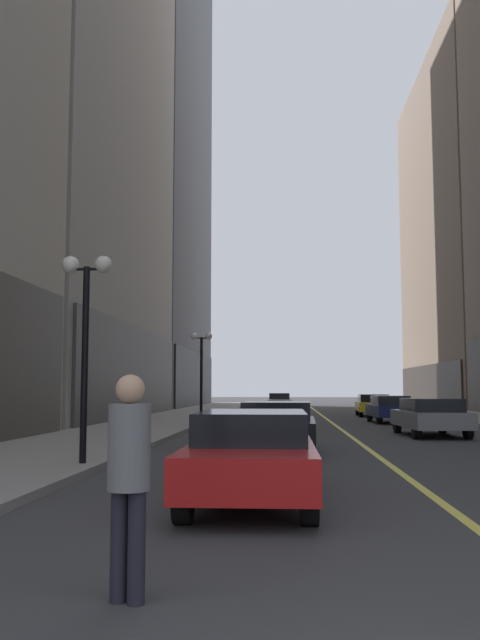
{
  "coord_description": "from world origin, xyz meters",
  "views": [
    {
      "loc": [
        -2.26,
        -3.13,
        1.66
      ],
      "look_at": [
        -4.61,
        32.71,
        5.24
      ],
      "focal_mm": 38.8,
      "sensor_mm": 36.0,
      "label": 1
    }
  ],
  "objects_px": {
    "car_grey": "(430,415)",
    "pedestrian_in_grey_suit": "(129,467)",
    "car_yellow": "(373,404)",
    "street_lamp_left_far": "(201,356)",
    "car_black": "(277,425)",
    "car_white": "(279,401)",
    "street_lamp_left_near": "(86,312)",
    "car_navy": "(390,408)",
    "car_red": "(252,452)"
  },
  "relations": [
    {
      "from": "car_grey",
      "to": "pedestrian_in_grey_suit",
      "type": "bearing_deg",
      "value": -108.05
    },
    {
      "from": "car_yellow",
      "to": "street_lamp_left_far",
      "type": "bearing_deg",
      "value": -137.39
    },
    {
      "from": "car_black",
      "to": "car_white",
      "type": "xyz_separation_m",
      "value": [
        -0.26,
        34.96,
        -0.0
      ]
    },
    {
      "from": "car_black",
      "to": "pedestrian_in_grey_suit",
      "type": "bearing_deg",
      "value": -94.6
    },
    {
      "from": "pedestrian_in_grey_suit",
      "to": "car_black",
      "type": "bearing_deg",
      "value": 85.4
    },
    {
      "from": "pedestrian_in_grey_suit",
      "to": "street_lamp_left_far",
      "type": "bearing_deg",
      "value": 95.82
    },
    {
      "from": "pedestrian_in_grey_suit",
      "to": "street_lamp_left_near",
      "type": "xyz_separation_m",
      "value": [
        -2.9,
        8.55,
        2.22
      ]
    },
    {
      "from": "car_yellow",
      "to": "pedestrian_in_grey_suit",
      "type": "relative_size",
      "value": 2.63
    },
    {
      "from": "car_grey",
      "to": "street_lamp_left_far",
      "type": "xyz_separation_m",
      "value": [
        -9.23,
        9.01,
        2.54
      ]
    },
    {
      "from": "pedestrian_in_grey_suit",
      "to": "street_lamp_left_far",
      "type": "distance_m",
      "value": 28.67
    },
    {
      "from": "car_yellow",
      "to": "pedestrian_in_grey_suit",
      "type": "xyz_separation_m",
      "value": [
        -6.52,
        -37.1,
        0.32
      ]
    },
    {
      "from": "car_yellow",
      "to": "car_grey",
      "type": "bearing_deg",
      "value": -90.62
    },
    {
      "from": "car_white",
      "to": "street_lamp_left_near",
      "type": "height_order",
      "value": "street_lamp_left_near"
    },
    {
      "from": "car_grey",
      "to": "car_white",
      "type": "bearing_deg",
      "value": 101.2
    },
    {
      "from": "car_navy",
      "to": "car_grey",
      "type": "bearing_deg",
      "value": -89.88
    },
    {
      "from": "car_red",
      "to": "pedestrian_in_grey_suit",
      "type": "height_order",
      "value": "pedestrian_in_grey_suit"
    },
    {
      "from": "street_lamp_left_near",
      "to": "street_lamp_left_far",
      "type": "relative_size",
      "value": 1.0
    },
    {
      "from": "street_lamp_left_near",
      "to": "car_red",
      "type": "bearing_deg",
      "value": -45.49
    },
    {
      "from": "car_yellow",
      "to": "car_white",
      "type": "height_order",
      "value": "same"
    },
    {
      "from": "car_yellow",
      "to": "car_red",
      "type": "bearing_deg",
      "value": -100.15
    },
    {
      "from": "car_yellow",
      "to": "pedestrian_in_grey_suit",
      "type": "bearing_deg",
      "value": -99.97
    },
    {
      "from": "car_white",
      "to": "car_navy",
      "type": "bearing_deg",
      "value": -73.44
    },
    {
      "from": "car_navy",
      "to": "car_yellow",
      "type": "bearing_deg",
      "value": 88.52
    },
    {
      "from": "car_grey",
      "to": "street_lamp_left_near",
      "type": "height_order",
      "value": "street_lamp_left_near"
    },
    {
      "from": "car_red",
      "to": "car_grey",
      "type": "height_order",
      "value": "same"
    },
    {
      "from": "car_black",
      "to": "car_yellow",
      "type": "xyz_separation_m",
      "value": [
        5.51,
        24.5,
        0.0
      ]
    },
    {
      "from": "car_grey",
      "to": "car_yellow",
      "type": "bearing_deg",
      "value": 89.38
    },
    {
      "from": "car_black",
      "to": "car_yellow",
      "type": "distance_m",
      "value": 25.11
    },
    {
      "from": "car_red",
      "to": "pedestrian_in_grey_suit",
      "type": "xyz_separation_m",
      "value": [
        -0.74,
        -4.85,
        0.32
      ]
    },
    {
      "from": "car_grey",
      "to": "car_yellow",
      "type": "relative_size",
      "value": 1.0
    },
    {
      "from": "car_red",
      "to": "car_yellow",
      "type": "relative_size",
      "value": 1.01
    },
    {
      "from": "car_grey",
      "to": "car_navy",
      "type": "distance_m",
      "value": 9.47
    },
    {
      "from": "street_lamp_left_far",
      "to": "car_black",
      "type": "bearing_deg",
      "value": -76.12
    },
    {
      "from": "car_black",
      "to": "pedestrian_in_grey_suit",
      "type": "relative_size",
      "value": 2.48
    },
    {
      "from": "car_black",
      "to": "car_yellow",
      "type": "bearing_deg",
      "value": 77.33
    },
    {
      "from": "street_lamp_left_far",
      "to": "pedestrian_in_grey_suit",
      "type": "bearing_deg",
      "value": -84.18
    },
    {
      "from": "street_lamp_left_far",
      "to": "car_yellow",
      "type": "bearing_deg",
      "value": 42.61
    },
    {
      "from": "car_red",
      "to": "car_yellow",
      "type": "distance_m",
      "value": 32.77
    },
    {
      "from": "car_white",
      "to": "pedestrian_in_grey_suit",
      "type": "relative_size",
      "value": 2.48
    },
    {
      "from": "car_navy",
      "to": "street_lamp_left_far",
      "type": "distance_m",
      "value": 9.56
    },
    {
      "from": "car_navy",
      "to": "car_yellow",
      "type": "distance_m",
      "value": 8.21
    },
    {
      "from": "car_navy",
      "to": "car_yellow",
      "type": "height_order",
      "value": "same"
    },
    {
      "from": "car_black",
      "to": "car_yellow",
      "type": "relative_size",
      "value": 0.94
    },
    {
      "from": "car_red",
      "to": "pedestrian_in_grey_suit",
      "type": "relative_size",
      "value": 2.66
    },
    {
      "from": "car_red",
      "to": "street_lamp_left_far",
      "type": "relative_size",
      "value": 1.06
    },
    {
      "from": "car_navy",
      "to": "car_yellow",
      "type": "xyz_separation_m",
      "value": [
        0.21,
        8.21,
        0.0
      ]
    },
    {
      "from": "street_lamp_left_near",
      "to": "car_white",
      "type": "bearing_deg",
      "value": 84.65
    },
    {
      "from": "car_black",
      "to": "street_lamp_left_far",
      "type": "distance_m",
      "value": 16.5
    },
    {
      "from": "car_red",
      "to": "car_white",
      "type": "distance_m",
      "value": 42.71
    },
    {
      "from": "car_grey",
      "to": "pedestrian_in_grey_suit",
      "type": "height_order",
      "value": "pedestrian_in_grey_suit"
    }
  ]
}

